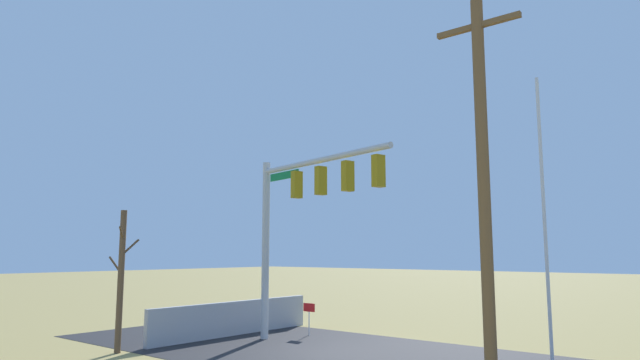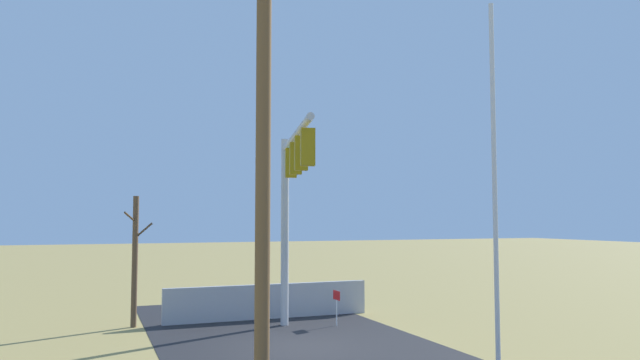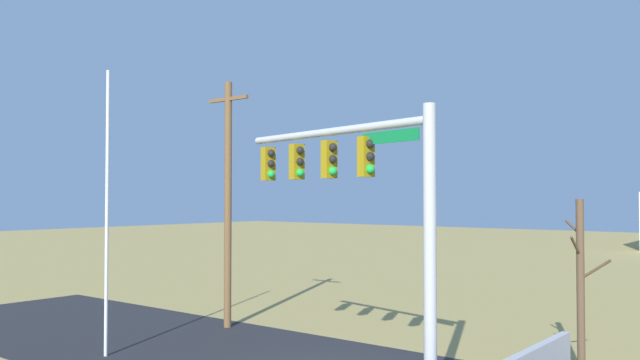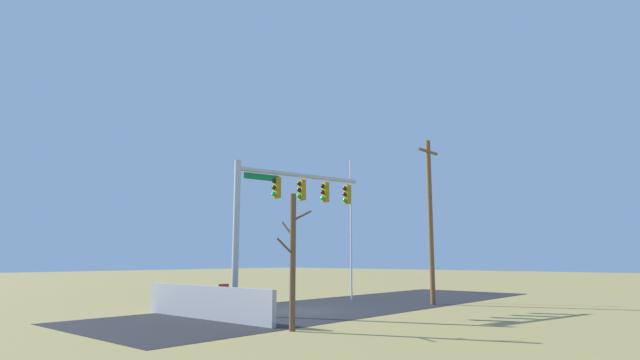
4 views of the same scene
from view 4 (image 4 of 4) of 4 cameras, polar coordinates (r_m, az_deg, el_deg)
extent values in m
plane|color=#9E894C|center=(23.76, -2.21, -14.60)|extent=(160.00, 160.00, 0.00)
cube|color=#232326|center=(26.79, 3.88, -13.93)|extent=(28.00, 8.00, 0.01)
cube|color=#B7B5AD|center=(21.34, -11.91, -15.06)|extent=(6.00, 6.00, 0.01)
cube|color=#A8A8AD|center=(20.88, -12.87, -13.40)|extent=(0.20, 7.87, 1.29)
cylinder|color=#B2B5BA|center=(21.85, -9.52, -6.31)|extent=(0.28, 0.28, 6.61)
cylinder|color=#B2B5BA|center=(23.82, -2.16, 0.52)|extent=(6.54, 1.65, 0.20)
cube|color=#0F7238|center=(22.68, -6.64, 0.34)|extent=(1.76, 0.42, 0.28)
cube|color=#937A0F|center=(23.01, -4.92, -0.88)|extent=(0.31, 0.40, 0.96)
sphere|color=black|center=(22.98, -5.23, -0.11)|extent=(0.22, 0.22, 0.22)
sphere|color=black|center=(22.93, -5.25, -0.85)|extent=(0.22, 0.22, 0.22)
sphere|color=green|center=(22.90, -5.26, -1.59)|extent=(0.22, 0.22, 0.22)
cube|color=#937A0F|center=(23.74, -2.08, -1.16)|extent=(0.31, 0.40, 0.96)
sphere|color=black|center=(23.70, -2.38, -0.41)|extent=(0.22, 0.22, 0.22)
sphere|color=black|center=(23.66, -2.38, -1.13)|extent=(0.22, 0.22, 0.22)
sphere|color=green|center=(23.62, -2.39, -1.85)|extent=(0.22, 0.22, 0.22)
cube|color=#937A0F|center=(24.53, 0.59, -1.41)|extent=(0.31, 0.40, 0.96)
sphere|color=black|center=(24.48, 0.31, -0.69)|extent=(0.22, 0.22, 0.22)
sphere|color=black|center=(24.44, 0.31, -1.39)|extent=(0.22, 0.22, 0.22)
sphere|color=green|center=(24.40, 0.31, -2.08)|extent=(0.22, 0.22, 0.22)
cube|color=#937A0F|center=(25.37, 3.09, -1.65)|extent=(0.31, 0.40, 0.96)
sphere|color=black|center=(25.31, 2.82, -0.95)|extent=(0.22, 0.22, 0.22)
sphere|color=black|center=(25.27, 2.82, -1.62)|extent=(0.22, 0.22, 0.22)
sphere|color=green|center=(25.24, 2.83, -2.30)|extent=(0.22, 0.22, 0.22)
cylinder|color=silver|center=(29.93, 3.54, -5.45)|extent=(0.10, 0.10, 8.31)
cylinder|color=brown|center=(27.41, 12.43, -4.52)|extent=(0.26, 0.26, 8.71)
cube|color=brown|center=(27.93, 12.17, 3.18)|extent=(1.90, 0.12, 0.12)
cylinder|color=brown|center=(17.06, -3.12, -9.18)|extent=(0.20, 0.20, 4.55)
cylinder|color=brown|center=(16.80, -3.99, -7.52)|extent=(0.78, 0.07, 0.57)
cylinder|color=brown|center=(17.15, -2.04, -4.07)|extent=(0.54, 0.47, 0.39)
cylinder|color=brown|center=(17.30, -3.69, -5.62)|extent=(0.12, 0.61, 0.55)
cylinder|color=silver|center=(23.68, -10.93, -13.38)|extent=(0.04, 0.04, 0.90)
cube|color=red|center=(23.64, -10.89, -11.90)|extent=(0.56, 0.02, 0.32)
camera|label=1|loc=(28.48, 37.00, -5.54)|focal=30.35mm
camera|label=2|loc=(35.08, 24.01, -5.95)|focal=32.42mm
camera|label=3|loc=(30.12, -35.15, -3.06)|focal=36.45mm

